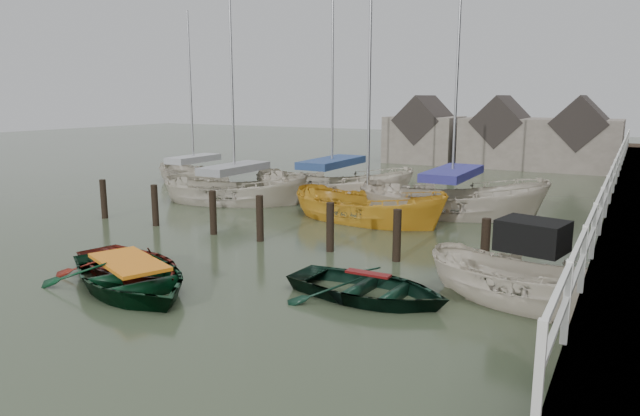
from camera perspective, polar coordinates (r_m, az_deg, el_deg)
The scene contains 12 objects.
ground at distance 14.38m, azimuth -8.96°, elevation -6.45°, with size 120.00×120.00×0.00m, color #2B3622.
mooring_pilings at distance 17.22m, azimuth -5.79°, elevation -1.72°, with size 13.72×0.22×1.80m.
far_sheds at distance 37.61m, azimuth 17.42°, elevation 6.86°, with size 14.00×4.08×4.39m.
rowboat_red at distance 14.77m, azimuth -18.35°, elevation -6.42°, with size 2.70×3.78×0.78m, color #5C140D.
rowboat_green at distance 13.72m, azimuth -18.41°, elevation -7.76°, with size 3.13×4.38×0.91m, color black.
rowboat_dkgreen at distance 12.56m, azimuth 4.79°, elevation -8.97°, with size 2.61×3.65×0.76m, color black.
motorboat at distance 12.82m, azimuth 19.94°, elevation -8.75°, with size 4.68×2.54×2.64m.
sailboat_a at distance 23.73m, azimuth -8.46°, elevation 0.67°, with size 6.57×4.12×10.07m.
sailboat_b at distance 24.25m, azimuth 1.21°, elevation 1.01°, with size 7.28×3.99×11.24m.
sailboat_c at distance 20.12m, azimuth 4.75°, elevation -1.26°, with size 6.26×3.01×9.86m.
sailboat_d at distance 21.53m, azimuth 12.95°, elevation -0.55°, with size 7.23×4.28×12.40m.
sailboat_e at distance 29.14m, azimuth -12.43°, elevation 2.46°, with size 5.79×3.65×9.35m.
Camera 1 is at (8.55, -10.73, 4.29)m, focal length 32.00 mm.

